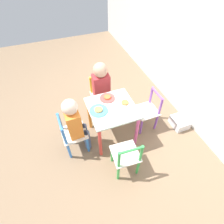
% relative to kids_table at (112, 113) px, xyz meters
% --- Properties ---
extents(ground_plane, '(6.00, 6.00, 0.00)m').
position_rel_kids_table_xyz_m(ground_plane, '(0.00, 0.00, -0.40)').
color(ground_plane, '#7F664C').
extents(kids_table, '(0.50, 0.50, 0.49)m').
position_rel_kids_table_xyz_m(kids_table, '(0.00, 0.00, 0.00)').
color(kids_table, silver).
rests_on(kids_table, ground_plane).
extents(chair_blue, '(0.27, 0.27, 0.52)m').
position_rel_kids_table_xyz_m(chair_blue, '(0.02, -0.47, -0.14)').
color(chair_blue, silver).
rests_on(chair_blue, ground_plane).
extents(chair_yellow, '(0.27, 0.27, 0.52)m').
position_rel_kids_table_xyz_m(chair_yellow, '(-0.47, 0.02, -0.14)').
color(chair_yellow, silver).
rests_on(chair_yellow, ground_plane).
extents(chair_purple, '(0.26, 0.26, 0.52)m').
position_rel_kids_table_xyz_m(chair_purple, '(-0.00, 0.47, -0.14)').
color(chair_purple, silver).
rests_on(chair_purple, ground_plane).
extents(chair_green, '(0.28, 0.28, 0.52)m').
position_rel_kids_table_xyz_m(chair_green, '(0.47, -0.03, -0.14)').
color(chair_green, silver).
rests_on(chair_green, ground_plane).
extents(child_front, '(0.21, 0.21, 0.74)m').
position_rel_kids_table_xyz_m(child_front, '(0.02, -0.41, 0.04)').
color(child_front, '#4C608E').
rests_on(child_front, ground_plane).
extents(child_left, '(0.22, 0.21, 0.77)m').
position_rel_kids_table_xyz_m(child_left, '(-0.41, 0.02, 0.07)').
color(child_left, '#7A6B5B').
rests_on(child_left, ground_plane).
extents(plate_front, '(0.19, 0.19, 0.03)m').
position_rel_kids_table_xyz_m(plate_front, '(-0.00, -0.15, 0.10)').
color(plate_front, '#4C9EE0').
rests_on(plate_front, kids_table).
extents(plate_left, '(0.17, 0.17, 0.03)m').
position_rel_kids_table_xyz_m(plate_left, '(-0.15, 0.00, 0.10)').
color(plate_left, '#E54C47').
rests_on(plate_left, kids_table).
extents(plate_back, '(0.17, 0.17, 0.03)m').
position_rel_kids_table_xyz_m(plate_back, '(0.00, 0.15, 0.10)').
color(plate_back, white).
rests_on(plate_back, kids_table).
extents(storage_bin, '(0.22, 0.19, 0.12)m').
position_rel_kids_table_xyz_m(storage_bin, '(0.17, 0.88, -0.34)').
color(storage_bin, silver).
rests_on(storage_bin, ground_plane).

